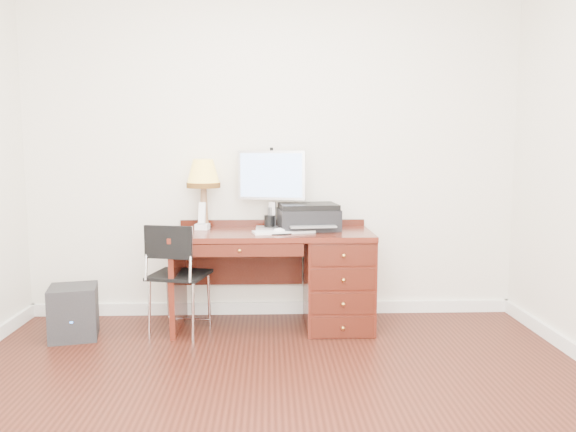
{
  "coord_description": "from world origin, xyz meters",
  "views": [
    {
      "loc": [
        -0.03,
        -2.84,
        1.38
      ],
      "look_at": [
        0.11,
        1.2,
        0.89
      ],
      "focal_mm": 35.0,
      "sensor_mm": 36.0,
      "label": 1
    }
  ],
  "objects_px": {
    "desk": "(315,274)",
    "chair": "(178,268)",
    "printer": "(308,217)",
    "leg_lamp": "(203,178)",
    "monitor": "(271,180)",
    "phone": "(202,222)",
    "equipment_box": "(74,312)"
  },
  "relations": [
    {
      "from": "desk",
      "to": "chair",
      "type": "relative_size",
      "value": 1.79
    },
    {
      "from": "printer",
      "to": "leg_lamp",
      "type": "distance_m",
      "value": 0.88
    },
    {
      "from": "monitor",
      "to": "chair",
      "type": "height_order",
      "value": "monitor"
    },
    {
      "from": "printer",
      "to": "chair",
      "type": "relative_size",
      "value": 0.59
    },
    {
      "from": "printer",
      "to": "leg_lamp",
      "type": "height_order",
      "value": "leg_lamp"
    },
    {
      "from": "printer",
      "to": "phone",
      "type": "distance_m",
      "value": 0.83
    },
    {
      "from": "chair",
      "to": "monitor",
      "type": "bearing_deg",
      "value": 40.55
    },
    {
      "from": "monitor",
      "to": "phone",
      "type": "relative_size",
      "value": 2.89
    },
    {
      "from": "printer",
      "to": "monitor",
      "type": "bearing_deg",
      "value": 159.72
    },
    {
      "from": "phone",
      "to": "chair",
      "type": "height_order",
      "value": "phone"
    },
    {
      "from": "phone",
      "to": "equipment_box",
      "type": "xyz_separation_m",
      "value": [
        -0.91,
        -0.33,
        -0.62
      ]
    },
    {
      "from": "printer",
      "to": "leg_lamp",
      "type": "xyz_separation_m",
      "value": [
        -0.82,
        0.1,
        0.3
      ]
    },
    {
      "from": "leg_lamp",
      "to": "phone",
      "type": "relative_size",
      "value": 2.56
    },
    {
      "from": "monitor",
      "to": "chair",
      "type": "distance_m",
      "value": 0.99
    },
    {
      "from": "printer",
      "to": "equipment_box",
      "type": "relative_size",
      "value": 1.29
    },
    {
      "from": "monitor",
      "to": "leg_lamp",
      "type": "relative_size",
      "value": 1.13
    },
    {
      "from": "desk",
      "to": "leg_lamp",
      "type": "bearing_deg",
      "value": 168.72
    },
    {
      "from": "monitor",
      "to": "chair",
      "type": "xyz_separation_m",
      "value": [
        -0.68,
        -0.35,
        -0.63
      ]
    },
    {
      "from": "leg_lamp",
      "to": "desk",
      "type": "bearing_deg",
      "value": -11.28
    },
    {
      "from": "desk",
      "to": "printer",
      "type": "relative_size",
      "value": 3.04
    },
    {
      "from": "desk",
      "to": "leg_lamp",
      "type": "height_order",
      "value": "leg_lamp"
    },
    {
      "from": "printer",
      "to": "equipment_box",
      "type": "xyz_separation_m",
      "value": [
        -1.74,
        -0.3,
        -0.66
      ]
    },
    {
      "from": "phone",
      "to": "chair",
      "type": "distance_m",
      "value": 0.46
    },
    {
      "from": "desk",
      "to": "chair",
      "type": "distance_m",
      "value": 1.05
    },
    {
      "from": "desk",
      "to": "monitor",
      "type": "relative_size",
      "value": 2.45
    },
    {
      "from": "monitor",
      "to": "leg_lamp",
      "type": "height_order",
      "value": "monitor"
    },
    {
      "from": "leg_lamp",
      "to": "phone",
      "type": "distance_m",
      "value": 0.34
    },
    {
      "from": "printer",
      "to": "chair",
      "type": "xyz_separation_m",
      "value": [
        -0.97,
        -0.28,
        -0.34
      ]
    },
    {
      "from": "monitor",
      "to": "equipment_box",
      "type": "relative_size",
      "value": 1.6
    },
    {
      "from": "monitor",
      "to": "printer",
      "type": "bearing_deg",
      "value": -1.98
    },
    {
      "from": "monitor",
      "to": "equipment_box",
      "type": "xyz_separation_m",
      "value": [
        -1.44,
        -0.37,
        -0.94
      ]
    },
    {
      "from": "monitor",
      "to": "printer",
      "type": "xyz_separation_m",
      "value": [
        0.29,
        -0.07,
        -0.29
      ]
    }
  ]
}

